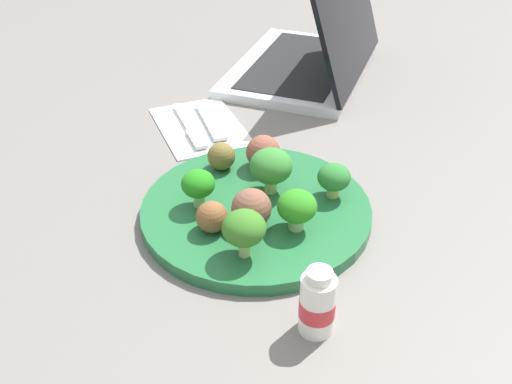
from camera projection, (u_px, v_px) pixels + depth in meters
The scene contains 16 objects.
ground_plane at pixel (256, 216), 0.74m from camera, with size 4.00×4.00×0.00m, color slate.
plate at pixel (256, 211), 0.73m from camera, with size 0.28×0.28×0.02m, color #236638.
broccoli_floret_center at pixel (244, 229), 0.63m from camera, with size 0.05×0.05×0.06m.
broccoli_floret_back_left at pixel (297, 207), 0.67m from camera, with size 0.05×0.05×0.05m.
broccoli_floret_near_rim at pixel (334, 178), 0.73m from camera, with size 0.04×0.04×0.04m.
broccoli_floret_far_rim at pixel (198, 185), 0.71m from camera, with size 0.04×0.04×0.05m.
broccoli_floret_front_left at pixel (271, 166), 0.73m from camera, with size 0.05×0.05×0.06m.
meatball_back_right at pixel (263, 152), 0.78m from camera, with size 0.05×0.05×0.05m, color brown.
meatball_back_left at pixel (221, 156), 0.79m from camera, with size 0.04×0.04×0.04m, color brown.
meatball_near_rim at pixel (251, 208), 0.68m from camera, with size 0.05×0.05×0.05m, color brown.
meatball_mid_right at pixel (212, 217), 0.68m from camera, with size 0.04×0.04×0.04m, color brown.
napkin at pixel (200, 126), 0.92m from camera, with size 0.17×0.12×0.01m, color white.
fork at pixel (212, 123), 0.92m from camera, with size 0.12×0.02×0.01m.
knife at pixel (190, 127), 0.91m from camera, with size 0.15×0.02×0.01m.
yogurt_bottle at pixel (314, 305), 0.56m from camera, with size 0.04×0.04×0.07m.
laptop at pixel (313, 54), 1.07m from camera, with size 0.39×0.37×0.21m.
Camera 1 is at (0.56, -0.18, 0.44)m, focal length 41.99 mm.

